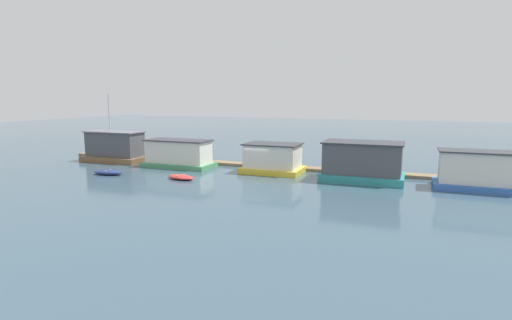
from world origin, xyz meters
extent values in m
plane|color=#385160|center=(0.00, 0.00, 0.00)|extent=(200.00, 200.00, 0.00)
cube|color=#846B4C|center=(0.00, 3.01, 0.15)|extent=(51.00, 1.48, 0.30)
cube|color=brown|center=(-18.00, 0.40, 0.32)|extent=(7.41, 3.68, 0.63)
cube|color=#4C4C51|center=(-18.00, 0.40, 2.00)|extent=(6.38, 2.66, 2.73)
cube|color=slate|center=(-18.00, 0.40, 3.42)|extent=(6.68, 2.96, 0.12)
cylinder|color=#B2B2B7|center=(-18.58, 0.40, 5.57)|extent=(0.12, 0.12, 4.17)
cube|color=#4C9360|center=(-9.20, -0.06, 0.24)|extent=(7.47, 3.55, 0.47)
cube|color=silver|center=(-9.20, -0.06, 1.63)|extent=(6.65, 2.73, 2.31)
cube|color=#38383D|center=(-9.20, -0.06, 2.84)|extent=(6.95, 3.03, 0.12)
cube|color=gold|center=(1.15, 0.55, 0.26)|extent=(5.83, 4.05, 0.53)
cube|color=silver|center=(1.15, 0.55, 1.64)|extent=(5.05, 3.26, 2.23)
cube|color=#38383D|center=(1.15, 0.55, 2.82)|extent=(5.35, 3.56, 0.12)
cube|color=teal|center=(9.81, -0.29, 0.34)|extent=(7.05, 4.18, 0.69)
cube|color=#4C4C51|center=(9.81, -0.29, 2.02)|extent=(6.50, 3.63, 2.67)
cube|color=#38383D|center=(9.81, -0.29, 3.42)|extent=(6.80, 3.93, 0.12)
cube|color=#3866B7|center=(18.98, -0.49, 0.27)|extent=(6.91, 3.39, 0.53)
cube|color=silver|center=(18.98, -0.49, 1.78)|extent=(6.07, 2.55, 2.49)
cube|color=#38383D|center=(18.98, -0.49, 3.09)|extent=(6.37, 2.85, 0.12)
ellipsoid|color=navy|center=(-13.05, -6.39, 0.25)|extent=(3.06, 1.60, 0.50)
cube|color=#997F60|center=(-13.05, -6.39, 0.42)|extent=(0.31, 1.00, 0.08)
ellipsoid|color=red|center=(-5.46, -5.64, 0.21)|extent=(2.96, 1.80, 0.41)
cube|color=#997F60|center=(-5.46, -5.64, 0.35)|extent=(0.37, 1.10, 0.08)
cylinder|color=brown|center=(8.30, 2.02, 0.99)|extent=(0.29, 0.29, 1.99)
cylinder|color=brown|center=(8.05, 2.02, 0.89)|extent=(0.23, 0.23, 1.78)
camera|label=1|loc=(13.82, -35.94, 7.31)|focal=28.00mm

